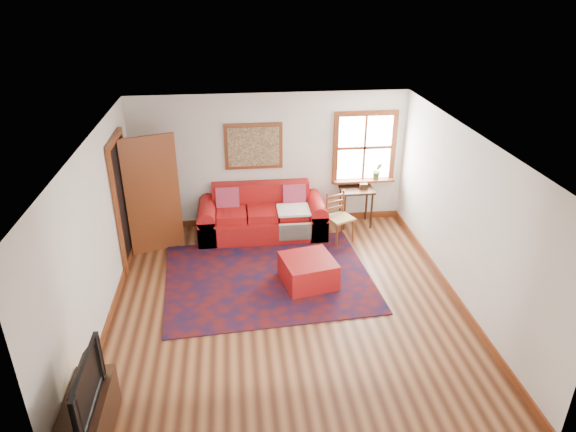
{
  "coord_description": "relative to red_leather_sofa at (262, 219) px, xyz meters",
  "views": [
    {
      "loc": [
        -0.67,
        -6.16,
        4.4
      ],
      "look_at": [
        0.09,
        0.6,
        1.15
      ],
      "focal_mm": 32.0,
      "sensor_mm": 36.0,
      "label": 1
    }
  ],
  "objects": [
    {
      "name": "ground",
      "position": [
        0.2,
        -2.3,
        -0.3
      ],
      "size": [
        5.5,
        5.5,
        0.0
      ],
      "primitive_type": "plane",
      "color": "#492413",
      "rests_on": "ground"
    },
    {
      "name": "room_envelope",
      "position": [
        0.2,
        -2.29,
        1.35
      ],
      "size": [
        5.04,
        5.54,
        2.52
      ],
      "color": "silver",
      "rests_on": "ground"
    },
    {
      "name": "window",
      "position": [
        1.98,
        0.4,
        1.02
      ],
      "size": [
        1.18,
        0.2,
        1.38
      ],
      "color": "white",
      "rests_on": "ground"
    },
    {
      "name": "doorway",
      "position": [
        -2.01,
        -0.52,
        0.77
      ],
      "size": [
        0.89,
        1.08,
        2.14
      ],
      "color": "black",
      "rests_on": "ground"
    },
    {
      "name": "framed_artwork",
      "position": [
        -0.1,
        0.41,
        1.25
      ],
      "size": [
        1.05,
        0.07,
        0.85
      ],
      "color": "brown",
      "rests_on": "ground"
    },
    {
      "name": "persian_rug",
      "position": [
        -0.02,
        -1.55,
        -0.29
      ],
      "size": [
        3.37,
        2.77,
        0.02
      ],
      "primitive_type": "cube",
      "rotation": [
        0.0,
        0.0,
        0.07
      ],
      "color": "#510F0B",
      "rests_on": "ground"
    },
    {
      "name": "red_leather_sofa",
      "position": [
        0.0,
        0.0,
        0.0
      ],
      "size": [
        2.3,
        0.95,
        0.9
      ],
      "color": "#A71516",
      "rests_on": "ground"
    },
    {
      "name": "red_ottoman",
      "position": [
        0.59,
        -1.77,
        -0.08
      ],
      "size": [
        0.9,
        0.9,
        0.43
      ],
      "primitive_type": "cube",
      "rotation": [
        0.0,
        0.0,
        0.2
      ],
      "color": "#A71516",
      "rests_on": "ground"
    },
    {
      "name": "side_table",
      "position": [
        1.78,
        0.17,
        0.31
      ],
      "size": [
        0.61,
        0.46,
        0.74
      ],
      "color": "#321B10",
      "rests_on": "ground"
    },
    {
      "name": "ladder_back_chair",
      "position": [
        1.34,
        -0.38,
        0.18
      ],
      "size": [
        0.54,
        0.53,
        0.89
      ],
      "color": "tan",
      "rests_on": "ground"
    },
    {
      "name": "media_cabinet",
      "position": [
        -2.08,
        -4.37,
        -0.04
      ],
      "size": [
        0.42,
        0.93,
        0.51
      ],
      "primitive_type": "cube",
      "color": "#321B10",
      "rests_on": "ground"
    },
    {
      "name": "television",
      "position": [
        -2.06,
        -4.54,
        0.5
      ],
      "size": [
        0.13,
        0.98,
        0.57
      ],
      "primitive_type": "imported",
      "rotation": [
        0.0,
        0.0,
        1.57
      ],
      "color": "black",
      "rests_on": "media_cabinet"
    },
    {
      "name": "candle_hurricane",
      "position": [
        -2.03,
        -3.95,
        0.3
      ],
      "size": [
        0.12,
        0.12,
        0.18
      ],
      "color": "silver",
      "rests_on": "media_cabinet"
    }
  ]
}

